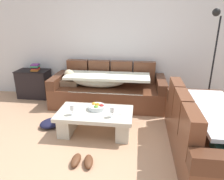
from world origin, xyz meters
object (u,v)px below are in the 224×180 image
(wine_glass_near_left, at_px, (72,108))
(book_stack_on_cabinet, at_px, (35,67))
(couch_along_wall, at_px, (107,90))
(crumpled_garment, at_px, (51,123))
(pair_of_shoes, at_px, (82,161))
(open_magazine, at_px, (120,111))
(floor_lamp, at_px, (212,55))
(couch_near_window, at_px, (207,133))
(wine_glass_near_right, at_px, (112,110))
(fruit_bowl, at_px, (97,107))
(side_cabinet, at_px, (34,84))
(coffee_table, at_px, (95,120))

(wine_glass_near_left, distance_m, book_stack_on_cabinet, 2.08)
(couch_along_wall, bearing_deg, crumpled_garment, -126.94)
(pair_of_shoes, bearing_deg, open_magazine, 64.08)
(floor_lamp, bearing_deg, couch_near_window, -105.01)
(wine_glass_near_right, height_order, book_stack_on_cabinet, book_stack_on_cabinet)
(couch_along_wall, xyz_separation_m, crumpled_garment, (-0.81, -1.08, -0.27))
(open_magazine, bearing_deg, fruit_bowl, 153.02)
(pair_of_shoes, xyz_separation_m, crumpled_garment, (-0.79, 0.90, 0.01))
(book_stack_on_cabinet, bearing_deg, pair_of_shoes, -53.33)
(floor_lamp, bearing_deg, crumpled_garment, -158.18)
(couch_along_wall, xyz_separation_m, side_cabinet, (-1.74, 0.23, -0.01))
(side_cabinet, distance_m, book_stack_on_cabinet, 0.40)
(couch_along_wall, relative_size, crumpled_garment, 5.87)
(couch_near_window, relative_size, book_stack_on_cabinet, 8.15)
(couch_near_window, distance_m, wine_glass_near_left, 1.96)
(wine_glass_near_right, bearing_deg, coffee_table, 153.25)
(couch_along_wall, xyz_separation_m, wine_glass_near_right, (0.29, -1.34, 0.16))
(crumpled_garment, bearing_deg, coffee_table, -7.71)
(fruit_bowl, distance_m, book_stack_on_cabinet, 2.15)
(couch_near_window, height_order, side_cabinet, couch_near_window)
(open_magazine, bearing_deg, side_cabinet, 125.92)
(wine_glass_near_right, bearing_deg, fruit_bowl, 139.09)
(couch_along_wall, distance_m, open_magazine, 1.20)
(couch_along_wall, bearing_deg, couch_near_window, -43.82)
(coffee_table, height_order, crumpled_garment, coffee_table)
(wine_glass_near_left, bearing_deg, couch_near_window, -6.15)
(fruit_bowl, xyz_separation_m, open_magazine, (0.38, -0.04, -0.04))
(floor_lamp, xyz_separation_m, crumpled_garment, (-2.87, -1.15, -1.06))
(couch_along_wall, distance_m, wine_glass_near_right, 1.38)
(crumpled_garment, bearing_deg, book_stack_on_cabinet, 122.98)
(side_cabinet, height_order, floor_lamp, floor_lamp)
(coffee_table, height_order, open_magazine, open_magazine)
(coffee_table, bearing_deg, side_cabinet, 140.78)
(side_cabinet, relative_size, crumpled_garment, 1.80)
(couch_along_wall, relative_size, coffee_table, 1.96)
(couch_near_window, xyz_separation_m, crumpled_garment, (-2.43, 0.47, -0.28))
(floor_lamp, distance_m, pair_of_shoes, 3.10)
(fruit_bowl, relative_size, wine_glass_near_right, 1.69)
(coffee_table, relative_size, pair_of_shoes, 3.77)
(coffee_table, distance_m, side_cabinet, 2.24)
(open_magazine, bearing_deg, couch_near_window, -40.54)
(wine_glass_near_left, bearing_deg, coffee_table, 25.23)
(wine_glass_near_left, distance_m, open_magazine, 0.76)
(crumpled_garment, bearing_deg, fruit_bowl, -0.97)
(side_cabinet, height_order, book_stack_on_cabinet, book_stack_on_cabinet)
(wine_glass_near_left, bearing_deg, wine_glass_near_right, 0.24)
(side_cabinet, bearing_deg, floor_lamp, -2.43)
(couch_near_window, distance_m, coffee_table, 1.66)
(couch_near_window, distance_m, open_magazine, 1.30)
(fruit_bowl, bearing_deg, wine_glass_near_right, -40.91)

